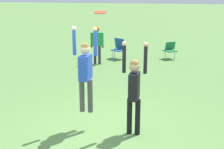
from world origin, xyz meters
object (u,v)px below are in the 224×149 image
Objects in this scene: camping_chair_0 at (119,47)px; person_defending at (134,87)px; camping_chair_2 at (170,49)px; person_jumping at (85,68)px; person_spectator_near at (97,41)px; frisbee at (100,12)px.

person_defending is at bearing 134.89° from camping_chair_0.
camping_chair_2 is (2.36, 0.43, -0.08)m from camping_chair_0.
person_jumping is 1.19× the size of person_spectator_near.
person_defending reaches higher than person_spectator_near.
frisbee reaches higher than person_jumping.
person_jumping reaches higher than camping_chair_2.
person_jumping reaches higher than person_spectator_near.
camping_chair_0 is at bearing 96.33° from frisbee.
camping_chair_2 is 3.59m from person_spectator_near.
person_defending is (1.12, -0.06, -0.35)m from person_jumping.
camping_chair_0 is (-1.63, 7.71, -0.60)m from person_defending.
frisbee is 6.69m from person_spectator_near.
frisbee is 0.29× the size of camping_chair_0.
frisbee is at bearing 44.33° from camping_chair_2.
person_spectator_near is at bearing 91.88° from camping_chair_0.
person_jumping is 7.73m from camping_chair_0.
person_defending reaches higher than camping_chair_2.
frisbee is 0.34× the size of camping_chair_2.
camping_chair_2 is at bearing -9.92° from person_jumping.
person_jumping is 0.93× the size of person_defending.
person_jumping is at bearing -90.00° from person_defending.
camping_chair_0 is at bearing 43.09° from person_spectator_near.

